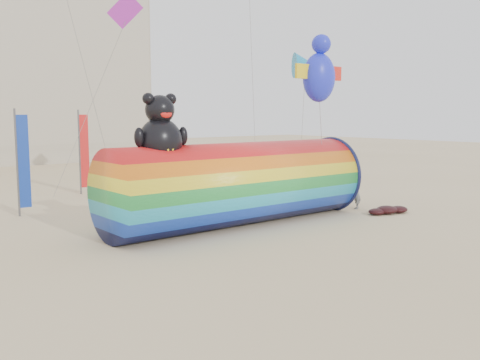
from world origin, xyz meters
TOP-DOWN VIEW (x-y plane):
  - ground at (0.00, 0.00)m, footprint 160.00×160.00m
  - windsock_assembly at (2.49, 4.04)m, footprint 12.65×3.85m
  - kite_handler at (9.79, 3.19)m, footprint 0.69×0.63m
  - fabric_bundle at (9.96, 1.35)m, footprint 2.62×1.35m
  - festival_banners at (0.42, 14.95)m, footprint 9.63×5.22m

SIDE VIEW (x-z plane):
  - ground at x=0.00m, z-range 0.00..0.00m
  - fabric_bundle at x=9.96m, z-range -0.03..0.37m
  - kite_handler at x=9.79m, z-range 0.00..1.58m
  - windsock_assembly at x=2.49m, z-range -0.98..4.85m
  - festival_banners at x=0.42m, z-range 0.04..5.24m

